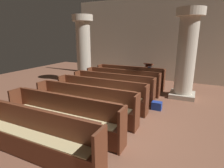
{
  "coord_description": "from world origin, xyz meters",
  "views": [
    {
      "loc": [
        2.1,
        -4.42,
        2.49
      ],
      "look_at": [
        -0.67,
        1.45,
        0.75
      ],
      "focal_mm": 29.14,
      "sensor_mm": 36.0,
      "label": 1
    }
  ],
  "objects_px": {
    "kneeler_box_blue": "(157,106)",
    "pillar_aisle_side": "(186,53)",
    "pew_row_1": "(122,80)",
    "pillar_far_side": "(84,49)",
    "pew_row_0": "(130,76)",
    "lectern": "(148,74)",
    "hymn_book": "(150,67)",
    "pew_row_2": "(113,86)",
    "pew_row_3": "(100,93)",
    "pew_row_6": "(31,133)",
    "pew_row_5": "(63,114)",
    "pew_row_4": "(85,102)"
  },
  "relations": [
    {
      "from": "pew_row_0",
      "to": "hymn_book",
      "type": "xyz_separation_m",
      "value": [
        0.93,
        0.19,
        0.49
      ]
    },
    {
      "from": "pew_row_2",
      "to": "pew_row_5",
      "type": "xyz_separation_m",
      "value": [
        0.0,
        -3.01,
        0.0
      ]
    },
    {
      "from": "pew_row_0",
      "to": "pillar_far_side",
      "type": "height_order",
      "value": "pillar_far_side"
    },
    {
      "from": "pillar_far_side",
      "to": "pillar_aisle_side",
      "type": "bearing_deg",
      "value": -3.57
    },
    {
      "from": "pillar_aisle_side",
      "to": "pillar_far_side",
      "type": "height_order",
      "value": "same"
    },
    {
      "from": "pillar_far_side",
      "to": "kneeler_box_blue",
      "type": "relative_size",
      "value": 10.44
    },
    {
      "from": "pew_row_3",
      "to": "pew_row_4",
      "type": "bearing_deg",
      "value": -90.0
    },
    {
      "from": "pew_row_2",
      "to": "pillar_far_side",
      "type": "distance_m",
      "value": 3.3
    },
    {
      "from": "lectern",
      "to": "hymn_book",
      "type": "height_order",
      "value": "lectern"
    },
    {
      "from": "pew_row_3",
      "to": "pew_row_5",
      "type": "bearing_deg",
      "value": -90.0
    },
    {
      "from": "pew_row_0",
      "to": "pew_row_4",
      "type": "height_order",
      "value": "same"
    },
    {
      "from": "pillar_aisle_side",
      "to": "kneeler_box_blue",
      "type": "height_order",
      "value": "pillar_aisle_side"
    },
    {
      "from": "pew_row_1",
      "to": "pillar_far_side",
      "type": "height_order",
      "value": "pillar_far_side"
    },
    {
      "from": "pew_row_4",
      "to": "pew_row_5",
      "type": "xyz_separation_m",
      "value": [
        0.0,
        -1.0,
        0.0
      ]
    },
    {
      "from": "pew_row_0",
      "to": "hymn_book",
      "type": "relative_size",
      "value": 16.5
    },
    {
      "from": "kneeler_box_blue",
      "to": "lectern",
      "type": "bearing_deg",
      "value": 109.17
    },
    {
      "from": "pew_row_2",
      "to": "pew_row_5",
      "type": "height_order",
      "value": "same"
    },
    {
      "from": "pew_row_2",
      "to": "hymn_book",
      "type": "distance_m",
      "value": 2.43
    },
    {
      "from": "pillar_far_side",
      "to": "pew_row_1",
      "type": "bearing_deg",
      "value": -16.53
    },
    {
      "from": "pew_row_6",
      "to": "pillar_aisle_side",
      "type": "height_order",
      "value": "pillar_aisle_side"
    },
    {
      "from": "pew_row_1",
      "to": "hymn_book",
      "type": "height_order",
      "value": "hymn_book"
    },
    {
      "from": "pew_row_6",
      "to": "hymn_book",
      "type": "relative_size",
      "value": 16.5
    },
    {
      "from": "pew_row_0",
      "to": "lectern",
      "type": "relative_size",
      "value": 3.12
    },
    {
      "from": "pillar_aisle_side",
      "to": "lectern",
      "type": "xyz_separation_m",
      "value": [
        -1.92,
        1.76,
        -1.36
      ]
    },
    {
      "from": "pew_row_1",
      "to": "pew_row_2",
      "type": "distance_m",
      "value": 1.0
    },
    {
      "from": "kneeler_box_blue",
      "to": "pillar_aisle_side",
      "type": "bearing_deg",
      "value": 69.47
    },
    {
      "from": "pew_row_5",
      "to": "kneeler_box_blue",
      "type": "distance_m",
      "value": 3.25
    },
    {
      "from": "pew_row_3",
      "to": "pillar_aisle_side",
      "type": "xyz_separation_m",
      "value": [
        2.54,
        2.43,
        1.28
      ]
    },
    {
      "from": "pew_row_1",
      "to": "pew_row_0",
      "type": "bearing_deg",
      "value": 90.0
    },
    {
      "from": "lectern",
      "to": "pew_row_1",
      "type": "bearing_deg",
      "value": -106.07
    },
    {
      "from": "pew_row_5",
      "to": "pew_row_4",
      "type": "bearing_deg",
      "value": 90.0
    },
    {
      "from": "pew_row_1",
      "to": "pew_row_2",
      "type": "xyz_separation_m",
      "value": [
        0.0,
        -1.0,
        0.0
      ]
    },
    {
      "from": "lectern",
      "to": "kneeler_box_blue",
      "type": "relative_size",
      "value": 3.24
    },
    {
      "from": "pew_row_4",
      "to": "pew_row_2",
      "type": "bearing_deg",
      "value": 90.0
    },
    {
      "from": "pew_row_2",
      "to": "kneeler_box_blue",
      "type": "bearing_deg",
      "value": -11.44
    },
    {
      "from": "pillar_aisle_side",
      "to": "kneeler_box_blue",
      "type": "xyz_separation_m",
      "value": [
        -0.68,
        -1.81,
        -1.67
      ]
    },
    {
      "from": "pew_row_1",
      "to": "pillar_aisle_side",
      "type": "height_order",
      "value": "pillar_aisle_side"
    },
    {
      "from": "pew_row_1",
      "to": "pillar_aisle_side",
      "type": "xyz_separation_m",
      "value": [
        2.54,
        0.43,
        1.28
      ]
    },
    {
      "from": "pew_row_0",
      "to": "lectern",
      "type": "height_order",
      "value": "lectern"
    },
    {
      "from": "pillar_aisle_side",
      "to": "hymn_book",
      "type": "height_order",
      "value": "pillar_aisle_side"
    },
    {
      "from": "pew_row_6",
      "to": "hymn_book",
      "type": "height_order",
      "value": "hymn_book"
    },
    {
      "from": "pew_row_3",
      "to": "lectern",
      "type": "xyz_separation_m",
      "value": [
        0.63,
        4.19,
        -0.08
      ]
    },
    {
      "from": "pillar_aisle_side",
      "to": "pew_row_2",
      "type": "bearing_deg",
      "value": -150.7
    },
    {
      "from": "pew_row_4",
      "to": "hymn_book",
      "type": "bearing_deg",
      "value": 77.55
    },
    {
      "from": "pew_row_5",
      "to": "kneeler_box_blue",
      "type": "height_order",
      "value": "pew_row_5"
    },
    {
      "from": "pew_row_6",
      "to": "kneeler_box_blue",
      "type": "distance_m",
      "value": 4.1
    },
    {
      "from": "pew_row_1",
      "to": "pillar_far_side",
      "type": "relative_size",
      "value": 0.97
    },
    {
      "from": "hymn_book",
      "to": "kneeler_box_blue",
      "type": "height_order",
      "value": "hymn_book"
    },
    {
      "from": "pillar_far_side",
      "to": "lectern",
      "type": "relative_size",
      "value": 3.22
    },
    {
      "from": "pew_row_5",
      "to": "pew_row_0",
      "type": "bearing_deg",
      "value": 90.0
    }
  ]
}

